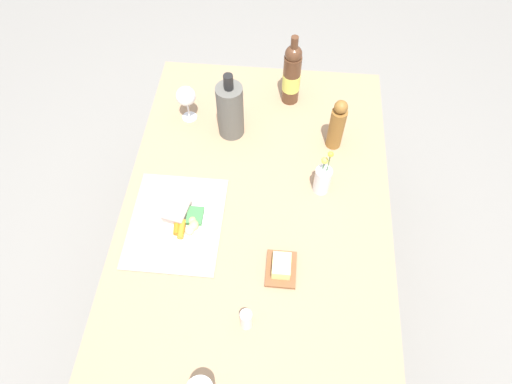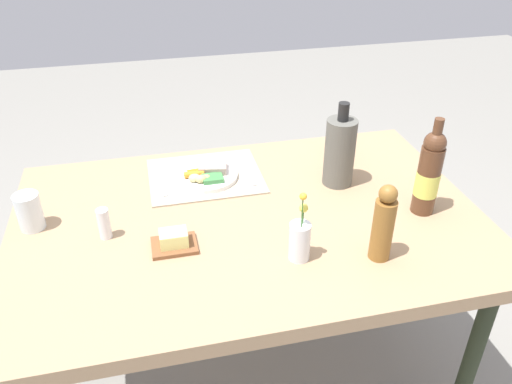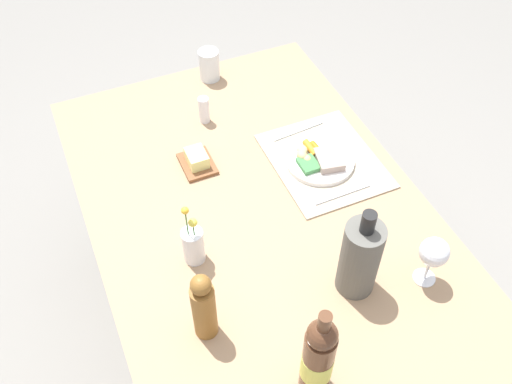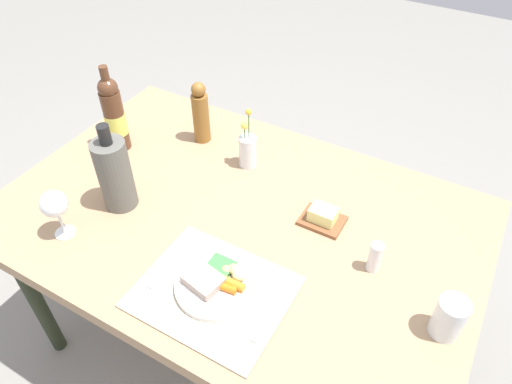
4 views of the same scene
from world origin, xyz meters
The scene contains 13 objects.
ground_plane centered at (0.00, 0.00, 0.00)m, with size 8.00×8.00×0.00m, color gray.
dining_table centered at (0.00, 0.00, 0.68)m, with size 1.47×0.97×0.74m.
placemat centered at (0.10, -0.28, 0.74)m, with size 0.39×0.32×0.01m, color tan.
dinner_plate centered at (0.10, -0.25, 0.76)m, with size 0.22×0.22×0.04m.
fork centered at (-0.05, -0.26, 0.75)m, with size 0.02×0.19×0.01m, color silver.
knife centered at (0.25, -0.26, 0.75)m, with size 0.01×0.19×0.01m, color silver.
butter_dish centered at (0.24, 0.10, 0.76)m, with size 0.13×0.10×0.05m.
flower_vase centered at (-0.09, 0.23, 0.80)m, with size 0.06×0.06×0.22m.
wine_bottle centered at (-0.55, 0.09, 0.87)m, with size 0.07×0.07×0.32m.
cooler_bottle centered at (-0.34, -0.13, 0.86)m, with size 0.10×0.10×0.30m.
pepper_mill centered at (-0.31, 0.28, 0.85)m, with size 0.06×0.06×0.23m.
wine_glass centered at (-0.40, -0.32, 0.85)m, with size 0.08×0.08×0.16m.
salt_shaker centered at (0.43, 0.01, 0.79)m, with size 0.04×0.04×0.10m, color white.
Camera 1 is at (0.85, 0.08, 2.12)m, focal length 31.47 mm.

